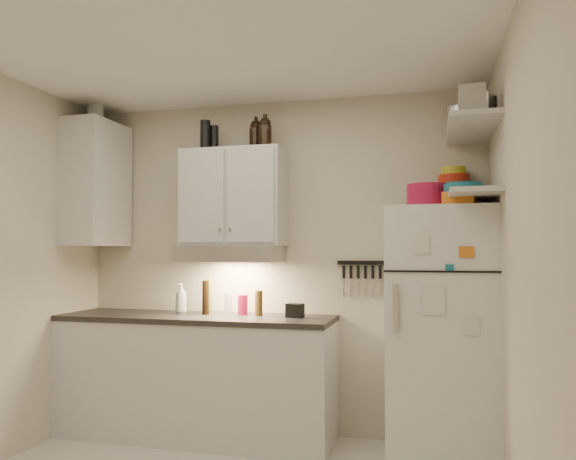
# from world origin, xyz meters

# --- Properties ---
(ceiling) EXTENTS (3.20, 3.00, 0.02)m
(ceiling) POSITION_xyz_m (0.00, 0.00, 2.61)
(ceiling) COLOR white
(ceiling) RESTS_ON ground
(back_wall) EXTENTS (3.20, 0.02, 2.60)m
(back_wall) POSITION_xyz_m (0.00, 1.51, 1.30)
(back_wall) COLOR beige
(back_wall) RESTS_ON ground
(right_wall) EXTENTS (0.02, 3.00, 2.60)m
(right_wall) POSITION_xyz_m (1.61, 0.00, 1.30)
(right_wall) COLOR beige
(right_wall) RESTS_ON ground
(base_cabinet) EXTENTS (2.10, 0.60, 0.88)m
(base_cabinet) POSITION_xyz_m (-0.55, 1.20, 0.44)
(base_cabinet) COLOR silver
(base_cabinet) RESTS_ON floor
(countertop) EXTENTS (2.10, 0.62, 0.04)m
(countertop) POSITION_xyz_m (-0.55, 1.20, 0.90)
(countertop) COLOR #2A2624
(countertop) RESTS_ON base_cabinet
(upper_cabinet) EXTENTS (0.80, 0.33, 0.75)m
(upper_cabinet) POSITION_xyz_m (-0.30, 1.33, 1.83)
(upper_cabinet) COLOR silver
(upper_cabinet) RESTS_ON back_wall
(side_cabinet) EXTENTS (0.33, 0.55, 1.00)m
(side_cabinet) POSITION_xyz_m (-1.44, 1.20, 1.95)
(side_cabinet) COLOR silver
(side_cabinet) RESTS_ON left_wall
(range_hood) EXTENTS (0.76, 0.46, 0.12)m
(range_hood) POSITION_xyz_m (-0.30, 1.27, 1.39)
(range_hood) COLOR silver
(range_hood) RESTS_ON back_wall
(fridge) EXTENTS (0.70, 0.68, 1.70)m
(fridge) POSITION_xyz_m (1.25, 1.16, 0.85)
(fridge) COLOR white
(fridge) RESTS_ON floor
(shelf_hi) EXTENTS (0.30, 0.95, 0.03)m
(shelf_hi) POSITION_xyz_m (1.45, 1.02, 2.20)
(shelf_hi) COLOR silver
(shelf_hi) RESTS_ON right_wall
(shelf_lo) EXTENTS (0.30, 0.95, 0.03)m
(shelf_lo) POSITION_xyz_m (1.45, 1.02, 1.76)
(shelf_lo) COLOR silver
(shelf_lo) RESTS_ON right_wall
(knife_strip) EXTENTS (0.42, 0.02, 0.03)m
(knife_strip) POSITION_xyz_m (0.70, 1.49, 1.32)
(knife_strip) COLOR black
(knife_strip) RESTS_ON back_wall
(dutch_oven) EXTENTS (0.33, 0.33, 0.16)m
(dutch_oven) POSITION_xyz_m (1.16, 1.13, 1.78)
(dutch_oven) COLOR #AD143E
(dutch_oven) RESTS_ON fridge
(book_stack) EXTENTS (0.23, 0.27, 0.08)m
(book_stack) POSITION_xyz_m (1.37, 0.99, 1.74)
(book_stack) COLOR orange
(book_stack) RESTS_ON fridge
(spice_jar) EXTENTS (0.07, 0.07, 0.10)m
(spice_jar) POSITION_xyz_m (1.27, 1.09, 1.75)
(spice_jar) COLOR silver
(spice_jar) RESTS_ON fridge
(stock_pot) EXTENTS (0.31, 0.31, 0.18)m
(stock_pot) POSITION_xyz_m (1.42, 1.28, 2.31)
(stock_pot) COLOR silver
(stock_pot) RESTS_ON shelf_hi
(tin_a) EXTENTS (0.23, 0.23, 0.18)m
(tin_a) POSITION_xyz_m (1.49, 0.97, 2.31)
(tin_a) COLOR #AAAAAD
(tin_a) RESTS_ON shelf_hi
(tin_b) EXTENTS (0.17, 0.17, 0.16)m
(tin_b) POSITION_xyz_m (1.43, 0.65, 2.29)
(tin_b) COLOR #AAAAAD
(tin_b) RESTS_ON shelf_hi
(bowl_teal) EXTENTS (0.28, 0.28, 0.11)m
(bowl_teal) POSITION_xyz_m (1.40, 1.35, 1.83)
(bowl_teal) COLOR #176581
(bowl_teal) RESTS_ON shelf_lo
(bowl_orange) EXTENTS (0.22, 0.22, 0.07)m
(bowl_orange) POSITION_xyz_m (1.35, 1.40, 1.92)
(bowl_orange) COLOR red
(bowl_orange) RESTS_ON bowl_teal
(bowl_yellow) EXTENTS (0.17, 0.17, 0.06)m
(bowl_yellow) POSITION_xyz_m (1.35, 1.40, 1.98)
(bowl_yellow) COLOR gold
(bowl_yellow) RESTS_ON bowl_orange
(plates) EXTENTS (0.25, 0.25, 0.06)m
(plates) POSITION_xyz_m (1.39, 0.98, 1.81)
(plates) COLOR #176581
(plates) RESTS_ON shelf_lo
(growler_a) EXTENTS (0.12, 0.12, 0.25)m
(growler_a) POSITION_xyz_m (-0.14, 1.39, 2.32)
(growler_a) COLOR black
(growler_a) RESTS_ON upper_cabinet
(growler_b) EXTENTS (0.12, 0.12, 0.23)m
(growler_b) POSITION_xyz_m (-0.02, 1.27, 2.31)
(growler_b) COLOR black
(growler_b) RESTS_ON upper_cabinet
(thermos_a) EXTENTS (0.08, 0.08, 0.19)m
(thermos_a) POSITION_xyz_m (-0.45, 1.30, 2.30)
(thermos_a) COLOR black
(thermos_a) RESTS_ON upper_cabinet
(thermos_b) EXTENTS (0.10, 0.10, 0.23)m
(thermos_b) POSITION_xyz_m (-0.51, 1.26, 2.31)
(thermos_b) COLOR black
(thermos_b) RESTS_ON upper_cabinet
(side_jar) EXTENTS (0.15, 0.15, 0.17)m
(side_jar) POSITION_xyz_m (-1.46, 1.22, 2.54)
(side_jar) COLOR silver
(side_jar) RESTS_ON side_cabinet
(soap_bottle) EXTENTS (0.13, 0.13, 0.26)m
(soap_bottle) POSITION_xyz_m (-0.71, 1.28, 1.05)
(soap_bottle) COLOR silver
(soap_bottle) RESTS_ON countertop
(pepper_mill) EXTENTS (0.06, 0.06, 0.19)m
(pepper_mill) POSITION_xyz_m (-0.08, 1.29, 1.01)
(pepper_mill) COLOR brown
(pepper_mill) RESTS_ON countertop
(oil_bottle) EXTENTS (0.07, 0.07, 0.27)m
(oil_bottle) POSITION_xyz_m (-0.50, 1.30, 1.05)
(oil_bottle) COLOR #555A16
(oil_bottle) RESTS_ON countertop
(vinegar_bottle) EXTENTS (0.07, 0.07, 0.26)m
(vinegar_bottle) POSITION_xyz_m (-0.50, 1.26, 1.05)
(vinegar_bottle) COLOR black
(vinegar_bottle) RESTS_ON countertop
(clear_bottle) EXTENTS (0.06, 0.06, 0.17)m
(clear_bottle) POSITION_xyz_m (-0.34, 1.33, 1.00)
(clear_bottle) COLOR silver
(clear_bottle) RESTS_ON countertop
(red_jar) EXTENTS (0.08, 0.08, 0.15)m
(red_jar) POSITION_xyz_m (-0.22, 1.31, 1.00)
(red_jar) COLOR #AD143E
(red_jar) RESTS_ON countertop
(caddy) EXTENTS (0.14, 0.11, 0.10)m
(caddy) POSITION_xyz_m (0.21, 1.24, 0.97)
(caddy) COLOR black
(caddy) RESTS_ON countertop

